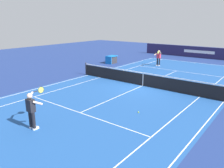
{
  "coord_description": "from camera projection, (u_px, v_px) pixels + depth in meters",
  "views": [
    {
      "loc": [
        13.78,
        7.82,
        4.55
      ],
      "look_at": [
        3.57,
        -0.1,
        0.9
      ],
      "focal_mm": 35.56,
      "sensor_mm": 36.0,
      "label": 1
    }
  ],
  "objects": [
    {
      "name": "court_slab",
      "position": [
        143.0,
        86.0,
        16.33
      ],
      "size": [
        24.2,
        11.4,
        0.0
      ],
      "primitive_type": "cube",
      "color": "#1E4C93",
      "rests_on": "ground_plane"
    },
    {
      "name": "stadium_barrier",
      "position": [
        206.0,
        53.0,
        28.22
      ],
      "size": [
        0.26,
        17.0,
        1.42
      ],
      "color": "#231E47",
      "rests_on": "ground_plane"
    },
    {
      "name": "tennis_player_near",
      "position": [
        32.0,
        109.0,
        9.52
      ],
      "size": [
        1.07,
        0.78,
        1.7
      ],
      "color": "black",
      "rests_on": "ground_plane"
    },
    {
      "name": "ground_plane",
      "position": [
        143.0,
        86.0,
        16.33
      ],
      "size": [
        60.0,
        60.0,
        0.0
      ],
      "primitive_type": "plane",
      "color": "navy"
    },
    {
      "name": "tennis_ball",
      "position": [
        139.0,
        112.0,
        11.46
      ],
      "size": [
        0.07,
        0.07,
        0.07
      ],
      "primitive_type": "sphere",
      "color": "#CCE01E",
      "rests_on": "ground_plane"
    },
    {
      "name": "equipment_cart_tarped",
      "position": [
        112.0,
        60.0,
        24.89
      ],
      "size": [
        1.25,
        0.84,
        0.85
      ],
      "color": "#2D2D33",
      "rests_on": "ground_plane"
    },
    {
      "name": "tennis_player_far",
      "position": [
        159.0,
        57.0,
        23.39
      ],
      "size": [
        1.08,
        0.78,
        1.7
      ],
      "color": "black",
      "rests_on": "ground_plane"
    },
    {
      "name": "court_line_markings",
      "position": [
        143.0,
        86.0,
        16.33
      ],
      "size": [
        23.85,
        11.05,
        0.01
      ],
      "color": "white",
      "rests_on": "ground_plane"
    },
    {
      "name": "tennis_net",
      "position": [
        143.0,
        79.0,
        16.19
      ],
      "size": [
        0.1,
        11.7,
        1.08
      ],
      "color": "#2D2D33",
      "rests_on": "ground_plane"
    }
  ]
}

